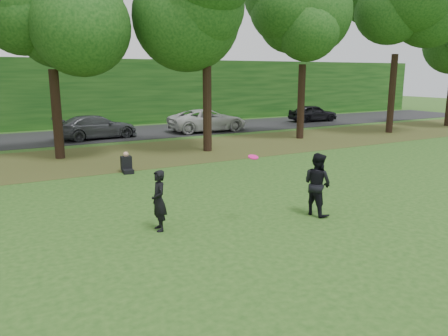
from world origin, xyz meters
name	(u,v)px	position (x,y,z in m)	size (l,w,h in m)	color
ground	(294,245)	(0.00, 0.00, 0.00)	(120.00, 120.00, 0.00)	#224A17
leaf_litter	(128,156)	(0.00, 13.00, 0.01)	(60.00, 7.00, 0.01)	#4E3B1C
street	(91,135)	(0.00, 21.00, 0.01)	(70.00, 7.00, 0.02)	black
far_hedge	(71,93)	(0.00, 27.00, 2.50)	(70.00, 3.00, 5.00)	#113D11
player_left	(159,201)	(-2.37, 2.50, 0.78)	(0.57, 0.37, 1.57)	black
player_right	(317,184)	(1.98, 1.53, 0.89)	(0.87, 0.67, 1.78)	black
parked_cars	(95,126)	(-0.04, 19.62, 0.75)	(41.23, 3.90, 1.52)	black
frisbee	(253,157)	(-0.05, 1.72, 1.82)	(0.37, 0.36, 0.12)	#F41485
seated_person	(127,165)	(-1.11, 9.48, 0.31)	(0.48, 0.77, 0.83)	black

